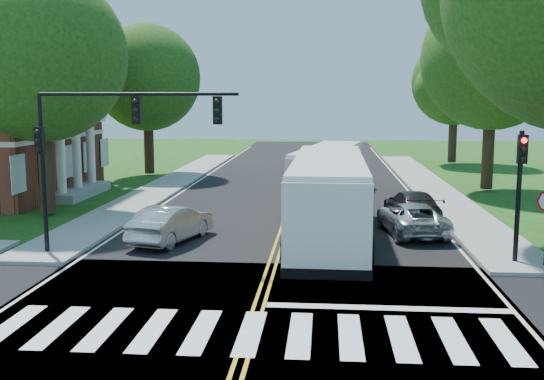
# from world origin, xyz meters

# --- Properties ---
(ground) EXTENTS (140.00, 140.00, 0.00)m
(ground) POSITION_xyz_m (0.00, 0.00, 0.00)
(ground) COLOR #194611
(ground) RESTS_ON ground
(road) EXTENTS (14.00, 96.00, 0.01)m
(road) POSITION_xyz_m (0.00, 18.00, 0.01)
(road) COLOR black
(road) RESTS_ON ground
(cross_road) EXTENTS (60.00, 12.00, 0.01)m
(cross_road) POSITION_xyz_m (0.00, 0.00, 0.01)
(cross_road) COLOR black
(cross_road) RESTS_ON ground
(center_line) EXTENTS (0.36, 70.00, 0.01)m
(center_line) POSITION_xyz_m (0.00, 22.00, 0.01)
(center_line) COLOR gold
(center_line) RESTS_ON road
(edge_line_w) EXTENTS (0.12, 70.00, 0.01)m
(edge_line_w) POSITION_xyz_m (-6.80, 22.00, 0.01)
(edge_line_w) COLOR silver
(edge_line_w) RESTS_ON road
(edge_line_e) EXTENTS (0.12, 70.00, 0.01)m
(edge_line_e) POSITION_xyz_m (6.80, 22.00, 0.01)
(edge_line_e) COLOR silver
(edge_line_e) RESTS_ON road
(crosswalk) EXTENTS (12.60, 3.00, 0.01)m
(crosswalk) POSITION_xyz_m (0.00, -0.50, 0.02)
(crosswalk) COLOR silver
(crosswalk) RESTS_ON road
(stop_bar) EXTENTS (6.60, 0.40, 0.01)m
(stop_bar) POSITION_xyz_m (3.50, 1.60, 0.02)
(stop_bar) COLOR silver
(stop_bar) RESTS_ON road
(sidewalk_nw) EXTENTS (2.60, 40.00, 0.15)m
(sidewalk_nw) POSITION_xyz_m (-8.30, 25.00, 0.07)
(sidewalk_nw) COLOR gray
(sidewalk_nw) RESTS_ON ground
(sidewalk_ne) EXTENTS (2.60, 40.00, 0.15)m
(sidewalk_ne) POSITION_xyz_m (8.30, 25.00, 0.07)
(sidewalk_ne) COLOR gray
(sidewalk_ne) RESTS_ON ground
(tree_west_near) EXTENTS (8.00, 8.00, 11.40)m
(tree_west_near) POSITION_xyz_m (-11.50, 14.00, 7.53)
(tree_west_near) COLOR #341F14
(tree_west_near) RESTS_ON ground
(tree_west_far) EXTENTS (7.60, 7.60, 10.67)m
(tree_west_far) POSITION_xyz_m (-11.00, 30.00, 7.00)
(tree_west_far) COLOR #341F14
(tree_west_far) RESTS_ON ground
(tree_east_mid) EXTENTS (8.40, 8.40, 11.93)m
(tree_east_mid) POSITION_xyz_m (11.50, 24.00, 7.86)
(tree_east_mid) COLOR #341F14
(tree_east_mid) RESTS_ON ground
(tree_east_far) EXTENTS (7.20, 7.20, 10.34)m
(tree_east_far) POSITION_xyz_m (12.50, 40.00, 6.86)
(tree_east_far) COLOR #341F14
(tree_east_far) RESTS_ON ground
(signal_nw) EXTENTS (7.15, 0.46, 5.66)m
(signal_nw) POSITION_xyz_m (-5.86, 6.43, 4.38)
(signal_nw) COLOR black
(signal_nw) RESTS_ON ground
(signal_ne) EXTENTS (0.30, 0.46, 4.40)m
(signal_ne) POSITION_xyz_m (8.20, 6.44, 2.96)
(signal_ne) COLOR black
(signal_ne) RESTS_ON ground
(bus_lead) EXTENTS (3.22, 12.75, 3.29)m
(bus_lead) POSITION_xyz_m (1.90, 9.83, 1.75)
(bus_lead) COLOR silver
(bus_lead) RESTS_ON road
(bus_follow) EXTENTS (4.30, 11.34, 2.87)m
(bus_follow) POSITION_xyz_m (1.92, 20.43, 1.53)
(bus_follow) COLOR silver
(bus_follow) RESTS_ON road
(hatchback) EXTENTS (2.68, 4.66, 1.45)m
(hatchback) POSITION_xyz_m (-4.23, 8.91, 0.74)
(hatchback) COLOR #AFB2B7
(hatchback) RESTS_ON road
(suv) EXTENTS (2.78, 5.01, 1.33)m
(suv) POSITION_xyz_m (5.35, 11.16, 0.67)
(suv) COLOR silver
(suv) RESTS_ON road
(dark_sedan) EXTENTS (2.38, 4.97, 1.40)m
(dark_sedan) POSITION_xyz_m (5.76, 14.10, 0.71)
(dark_sedan) COLOR black
(dark_sedan) RESTS_ON road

